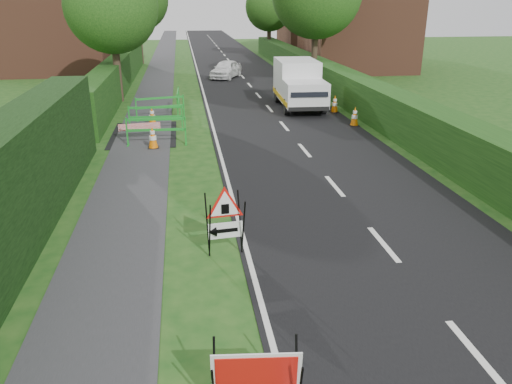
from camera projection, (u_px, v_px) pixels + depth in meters
ground at (274, 279)px, 9.10m from camera, size 120.00×120.00×0.00m
road_surface at (229, 61)px, 41.75m from camera, size 6.00×90.00×0.02m
footpath at (162, 62)px, 41.01m from camera, size 2.00×90.00×0.02m
hedge_west_far at (121, 88)px, 28.74m from camera, size 1.00×24.00×1.80m
hedge_east at (345, 103)px, 24.75m from camera, size 1.20×50.00×1.50m
house_west at (55, 29)px, 34.41m from camera, size 7.50×7.40×7.88m
house_east_a at (357, 28)px, 35.39m from camera, size 7.50×7.40×7.88m
house_east_b at (319, 21)px, 48.45m from camera, size 7.50×7.40×7.88m
tree_nw at (111, 6)px, 23.49m from camera, size 4.40×4.40×6.70m
tree_fe at (269, 7)px, 43.53m from camera, size 4.20×4.20×6.33m
red_rect_sign at (256, 379)px, 5.97m from camera, size 1.11×0.74×0.90m
triangle_sign at (223, 216)px, 9.63m from camera, size 0.92×0.92×1.22m
works_van at (299, 83)px, 23.23m from camera, size 2.04×4.76×2.13m
traffic_cone_0 at (355, 116)px, 20.02m from camera, size 0.38×0.38×0.79m
traffic_cone_1 at (335, 104)px, 22.42m from camera, size 0.38×0.38×0.79m
traffic_cone_2 at (325, 98)px, 23.65m from camera, size 0.38×0.38×0.79m
traffic_cone_3 at (153, 137)px, 16.95m from camera, size 0.38×0.38×0.79m
traffic_cone_4 at (152, 117)px, 19.98m from camera, size 0.38×0.38×0.79m
ped_barrier_0 at (156, 128)px, 17.26m from camera, size 2.07×0.43×1.00m
ped_barrier_1 at (156, 115)px, 19.16m from camera, size 2.07×0.41×1.00m
ped_barrier_2 at (160, 105)px, 20.99m from camera, size 2.09×0.79×1.00m
ped_barrier_3 at (178, 99)px, 22.35m from camera, size 0.41×2.07×1.00m
redwhite_plank at (140, 139)px, 18.30m from camera, size 1.49×0.21×0.25m
hatchback_car at (226, 69)px, 32.37m from camera, size 2.59×3.59×1.14m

